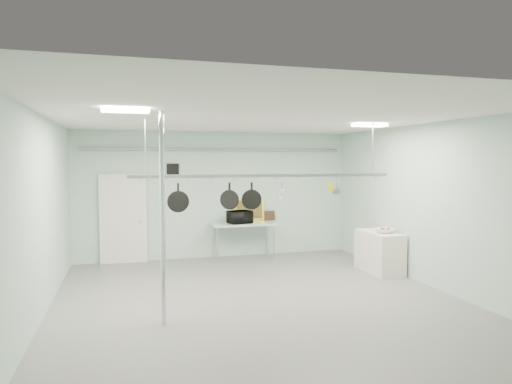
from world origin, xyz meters
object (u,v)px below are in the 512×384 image
object	(u,v)px
coffee_canister	(242,219)
fruit_bowl	(385,231)
microwave	(240,217)
pot_rack	(267,174)
skillet_left	(178,198)
prep_table	(243,226)
skillet_right	(252,196)
side_cabinet	(379,252)
chrome_pole	(163,219)
skillet_mid	(229,196)

from	to	relation	value
coffee_canister	fruit_bowl	world-z (taller)	coffee_canister
microwave	coffee_canister	distance (m)	0.09
pot_rack	skillet_left	world-z (taller)	pot_rack
coffee_canister	skillet_left	bearing A→B (deg)	-120.49
prep_table	skillet_right	size ratio (longest dim) A/B	3.30
fruit_bowl	microwave	bearing A→B (deg)	139.25
side_cabinet	coffee_canister	world-z (taller)	coffee_canister
chrome_pole	skillet_left	world-z (taller)	chrome_pole
prep_table	pot_rack	distance (m)	3.61
skillet_mid	prep_table	bearing A→B (deg)	102.97
coffee_canister	skillet_right	size ratio (longest dim) A/B	0.42
skillet_left	skillet_mid	distance (m)	0.89
skillet_left	coffee_canister	bearing A→B (deg)	60.56
skillet_mid	skillet_left	bearing A→B (deg)	-148.86
side_cabinet	skillet_right	bearing A→B (deg)	-161.20
pot_rack	coffee_canister	xyz separation A→B (m)	(0.36, 3.28, -1.22)
microwave	skillet_right	size ratio (longest dim) A/B	1.19
chrome_pole	prep_table	world-z (taller)	chrome_pole
fruit_bowl	coffee_canister	bearing A→B (deg)	138.26
chrome_pole	skillet_right	xyz separation A→B (m)	(1.62, 0.90, 0.24)
coffee_canister	fruit_bowl	bearing A→B (deg)	-41.74
prep_table	microwave	size ratio (longest dim) A/B	2.78
side_cabinet	coffee_canister	distance (m)	3.43
skillet_right	coffee_canister	bearing A→B (deg)	85.94
chrome_pole	skillet_mid	xyz separation A→B (m)	(1.22, 0.90, 0.25)
prep_table	side_cabinet	world-z (taller)	prep_table
coffee_canister	skillet_left	distance (m)	3.90
prep_table	skillet_left	xyz separation A→B (m)	(-1.97, -3.30, 1.00)
prep_table	fruit_bowl	distance (m)	3.50
skillet_left	skillet_mid	xyz separation A→B (m)	(0.89, 0.00, 0.01)
chrome_pole	skillet_left	bearing A→B (deg)	69.90
chrome_pole	pot_rack	distance (m)	2.19
side_cabinet	microwave	size ratio (longest dim) A/B	2.09
side_cabinet	microwave	world-z (taller)	microwave
prep_table	fruit_bowl	bearing A→B (deg)	-42.43
prep_table	skillet_right	bearing A→B (deg)	-101.67
chrome_pole	skillet_mid	size ratio (longest dim) A/B	6.70
skillet_left	skillet_right	distance (m)	1.29
skillet_mid	skillet_right	distance (m)	0.40
prep_table	side_cabinet	distance (m)	3.39
coffee_canister	side_cabinet	bearing A→B (deg)	-40.08
pot_rack	chrome_pole	bearing A→B (deg)	-154.65
microwave	skillet_right	bearing A→B (deg)	67.29
fruit_bowl	skillet_mid	world-z (taller)	skillet_mid
skillet_mid	pot_rack	bearing A→B (deg)	31.14
pot_rack	skillet_mid	bearing A→B (deg)	180.00
skillet_mid	microwave	bearing A→B (deg)	104.33
microwave	fruit_bowl	size ratio (longest dim) A/B	1.43
side_cabinet	skillet_left	xyz separation A→B (m)	(-4.52, -1.10, 1.39)
pot_rack	coffee_canister	bearing A→B (deg)	83.73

